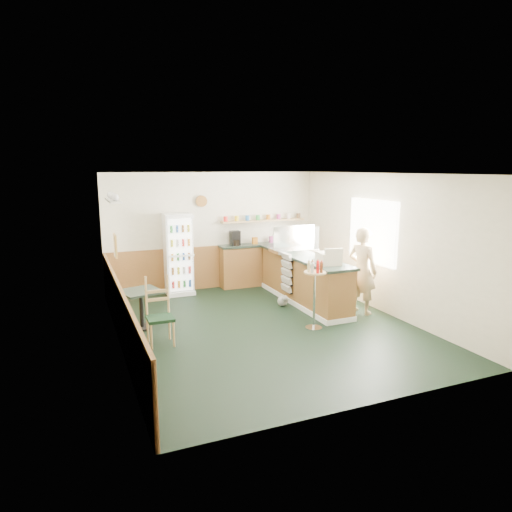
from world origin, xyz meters
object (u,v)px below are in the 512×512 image
condiment_stand (315,284)px  cash_register (329,258)px  display_case (294,239)px  cafe_chair (159,309)px  shopkeeper (362,271)px  drinks_fridge (179,254)px  cafe_table (141,302)px

condiment_stand → cash_register: bearing=42.1°
display_case → condiment_stand: size_ratio=0.81×
condiment_stand → cafe_chair: size_ratio=1.09×
cafe_chair → display_case: bearing=26.8°
cash_register → shopkeeper: bearing=0.7°
drinks_fridge → condiment_stand: size_ratio=1.51×
display_case → drinks_fridge: bearing=152.2°
display_case → condiment_stand: 2.10m
cafe_table → drinks_fridge: bearing=60.3°
display_case → cafe_chair: display_case is taller
drinks_fridge → cafe_table: bearing=-119.7°
display_case → condiment_stand: display_case is taller
drinks_fridge → cash_register: size_ratio=4.42×
drinks_fridge → cafe_chair: size_ratio=1.65×
cash_register → cafe_chair: size_ratio=0.37×
condiment_stand → cafe_table: bearing=157.6°
display_case → cafe_table: (-3.40, -0.80, -0.80)m
condiment_stand → cafe_table: (-2.81, 1.16, -0.31)m
drinks_fridge → display_case: 2.59m
condiment_stand → cafe_chair: condiment_stand is taller
drinks_fridge → shopkeeper: size_ratio=1.07×
cash_register → condiment_stand: bearing=-128.8°
drinks_fridge → condiment_stand: (1.67, -3.16, -0.10)m
cafe_chair → shopkeeper: bearing=1.5°
condiment_stand → cafe_table: condiment_stand is taller
display_case → cafe_table: size_ratio=1.26×
drinks_fridge → shopkeeper: drinks_fridge is taller
cash_register → cafe_chair: bearing=-167.9°
shopkeeper → condiment_stand: size_ratio=1.41×
display_case → cash_register: display_case is taller
condiment_stand → display_case: bearing=73.2°
shopkeeper → cafe_chair: 3.95m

